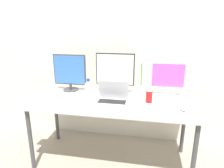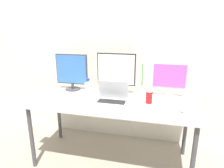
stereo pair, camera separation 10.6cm
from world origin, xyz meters
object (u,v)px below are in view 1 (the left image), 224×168
Objects in this scene: mouse_by_keyboard at (183,108)px; soda_can_near_keyboard at (149,97)px; monitor_right at (168,78)px; keyboard_main at (40,101)px; monitor_left at (70,72)px; laptop_silver at (113,97)px; monitor_center at (115,72)px; bamboo_vase at (141,89)px; water_bottle at (89,92)px; work_desk at (112,106)px.

soda_can_near_keyboard is (-0.32, 0.15, 0.04)m from mouse_by_keyboard.
monitor_right is 0.87× the size of keyboard_main.
monitor_left is 1.01× the size of keyboard_main.
monitor_left reaches higher than laptop_silver.
monitor_right is 4.11× the size of mouse_by_keyboard.
bamboo_vase is (0.30, -0.02, -0.18)m from monitor_center.
mouse_by_keyboard is (0.12, -0.38, -0.18)m from monitor_right.
water_bottle is 0.62m from soda_can_near_keyboard.
bamboo_vase reaches higher than work_desk.
monitor_center is at bearing 94.90° from laptop_silver.
water_bottle reaches higher than laptop_silver.
monitor_right is at bearing 27.47° from laptop_silver.
mouse_by_keyboard is at bearing -72.08° from monitor_right.
monitor_left is 1.37× the size of laptop_silver.
water_bottle is at bearing -162.58° from laptop_silver.
mouse_by_keyboard is (1.26, -0.38, -0.21)m from monitor_left.
monitor_center reaches higher than water_bottle.
water_bottle reaches higher than mouse_by_keyboard.
monitor_center is at bearing 152.63° from mouse_by_keyboard.
monitor_right reaches higher than soda_can_near_keyboard.
laptop_silver is 0.37m from soda_can_near_keyboard.
water_bottle is (-0.80, -0.37, -0.09)m from monitor_right.
monitor_left is 0.67m from laptop_silver.
mouse_by_keyboard is 0.36× the size of water_bottle.
work_desk is 0.39m from monitor_center.
bamboo_vase is at bearing -1.56° from monitor_left.
monitor_center is 0.59m from monitor_right.
water_bottle is at bearing -120.52° from monitor_center.
work_desk is 0.75m from keyboard_main.
mouse_by_keyboard is 0.25× the size of bamboo_vase.
soda_can_near_keyboard reaches higher than mouse_by_keyboard.
monitor_right reaches higher than keyboard_main.
monitor_right is at bearing 108.26° from mouse_by_keyboard.
monitor_center is 1.07× the size of keyboard_main.
work_desk is 3.97× the size of monitor_left.
monitor_left is 0.87m from bamboo_vase.
bamboo_vase reaches higher than mouse_by_keyboard.
bamboo_vase is at bearing 139.62° from mouse_by_keyboard.
monitor_center reaches higher than mouse_by_keyboard.
mouse_by_keyboard is at bearing -10.95° from work_desk.
monitor_center is 0.87m from keyboard_main.
keyboard_main is (-0.72, -0.41, -0.24)m from monitor_center.
monitor_left is 4.77× the size of mouse_by_keyboard.
monitor_right is 0.88m from water_bottle.
water_bottle is (-0.24, -0.07, 0.07)m from laptop_silver.
monitor_left is at bearing 163.68° from mouse_by_keyboard.
keyboard_main is (-0.17, -0.41, -0.22)m from monitor_left.
monitor_right is 1.39m from keyboard_main.
work_desk is at bearing -23.40° from monitor_left.
water_bottle is (-0.22, -0.12, 0.18)m from work_desk.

